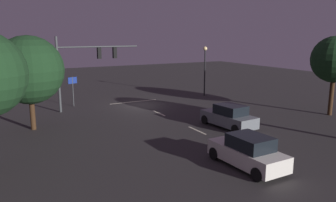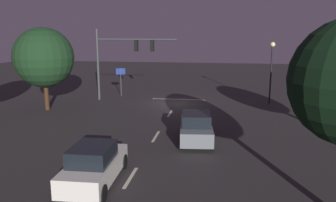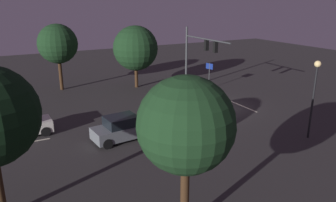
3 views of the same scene
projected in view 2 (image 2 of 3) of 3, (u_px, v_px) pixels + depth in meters
The scene contains 11 objects.
ground_plane at pixel (176, 103), 30.38m from camera, with size 80.00×80.00×0.00m, color #2D2B2B.
traffic_signal_assembly at pixel (122, 53), 30.71m from camera, with size 7.43×0.47×6.53m.
lane_dash_far at pixel (170, 113), 26.50m from camera, with size 2.20×0.16×0.01m, color beige.
lane_dash_mid at pixel (156, 136), 20.69m from camera, with size 2.20×0.16×0.01m, color beige.
lane_dash_near at pixel (131, 178), 14.88m from camera, with size 2.20×0.16×0.01m, color beige.
stop_bar at pixel (179, 99), 32.01m from camera, with size 5.00×0.16×0.01m, color beige.
car_approaching at pixel (196, 127), 19.79m from camera, with size 2.26×4.50×1.70m.
car_distant at pixel (94, 165), 14.22m from camera, with size 2.01×4.41×1.70m.
street_lamp_left_kerb at pixel (272, 61), 29.47m from camera, with size 0.44×0.44×5.41m.
route_sign at pixel (121, 76), 33.16m from camera, with size 0.88×0.32×2.82m.
tree_right_far at pixel (44, 58), 26.97m from camera, with size 4.77×4.77×6.65m.
Camera 2 is at (-3.72, 29.49, 6.32)m, focal length 36.19 mm.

